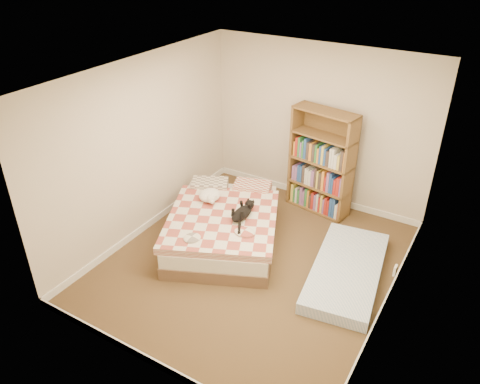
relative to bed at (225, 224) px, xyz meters
The scene contains 6 objects.
room 1.16m from the bed, 24.11° to the right, with size 3.51×4.01×2.51m.
bed is the anchor object (origin of this frame).
bookshelf 1.71m from the bed, 60.89° to the left, with size 1.04×0.50×1.63m.
floor_mattress 1.78m from the bed, ahead, with size 0.81×1.80×0.16m, color #7598C3.
black_cat 0.43m from the bed, ahead, with size 0.25×0.71×0.16m.
white_dog 0.47m from the bed, 160.82° to the left, with size 0.34×0.34×0.16m.
Camera 1 is at (2.39, -4.34, 3.90)m, focal length 35.00 mm.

